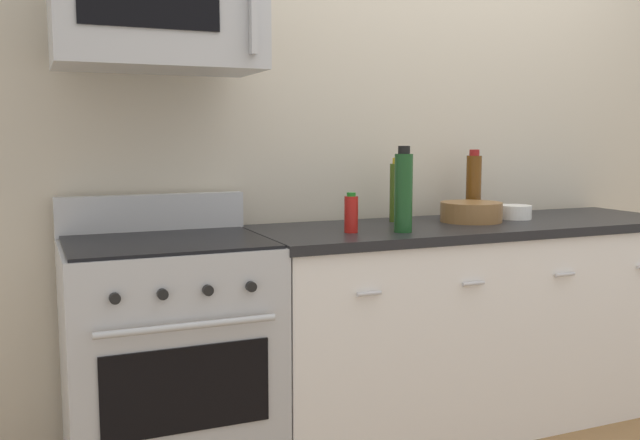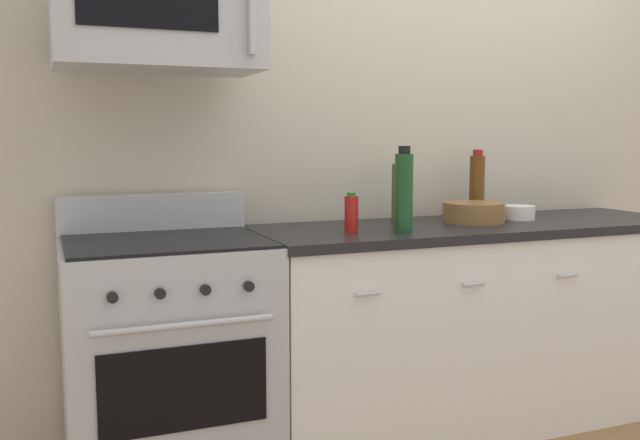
% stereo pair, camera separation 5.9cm
% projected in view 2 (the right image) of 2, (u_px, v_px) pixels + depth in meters
% --- Properties ---
extents(ground_plane, '(6.15, 6.15, 0.00)m').
position_uv_depth(ground_plane, '(473.00, 419.00, 3.24)').
color(ground_plane, olive).
extents(back_wall, '(5.12, 0.10, 2.70)m').
position_uv_depth(back_wall, '(432.00, 128.00, 3.46)').
color(back_wall, beige).
rests_on(back_wall, ground_plane).
extents(counter_unit, '(2.03, 0.66, 0.92)m').
position_uv_depth(counter_unit, '(475.00, 323.00, 3.19)').
color(counter_unit, white).
rests_on(counter_unit, ground_plane).
extents(range_oven, '(0.76, 0.69, 1.07)m').
position_uv_depth(range_oven, '(169.00, 356.00, 2.68)').
color(range_oven, '#B7BABF').
rests_on(range_oven, ground_plane).
extents(microwave, '(0.74, 0.44, 0.40)m').
position_uv_depth(microwave, '(158.00, 15.00, 2.57)').
color(microwave, '#B7BABF').
extents(bottle_hot_sauce_red, '(0.06, 0.06, 0.16)m').
position_uv_depth(bottle_hot_sauce_red, '(351.00, 214.00, 2.81)').
color(bottle_hot_sauce_red, '#B21914').
rests_on(bottle_hot_sauce_red, countertop_slab).
extents(bottle_wine_green, '(0.07, 0.07, 0.35)m').
position_uv_depth(bottle_wine_green, '(404.00, 192.00, 2.81)').
color(bottle_wine_green, '#19471E').
rests_on(bottle_wine_green, countertop_slab).
extents(bottle_wine_amber, '(0.07, 0.07, 0.32)m').
position_uv_depth(bottle_wine_amber, '(477.00, 185.00, 3.35)').
color(bottle_wine_amber, '#59330F').
rests_on(bottle_wine_amber, countertop_slab).
extents(bottle_olive_oil, '(0.07, 0.07, 0.29)m').
position_uv_depth(bottle_olive_oil, '(399.00, 192.00, 3.16)').
color(bottle_olive_oil, '#385114').
rests_on(bottle_olive_oil, countertop_slab).
extents(bowl_wooden_salad, '(0.28, 0.28, 0.09)m').
position_uv_depth(bowl_wooden_salad, '(473.00, 212.00, 3.16)').
color(bowl_wooden_salad, brown).
rests_on(bowl_wooden_salad, countertop_slab).
extents(bowl_white_ceramic, '(0.15, 0.15, 0.06)m').
position_uv_depth(bowl_white_ceramic, '(519.00, 212.00, 3.26)').
color(bowl_white_ceramic, white).
rests_on(bowl_white_ceramic, countertop_slab).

